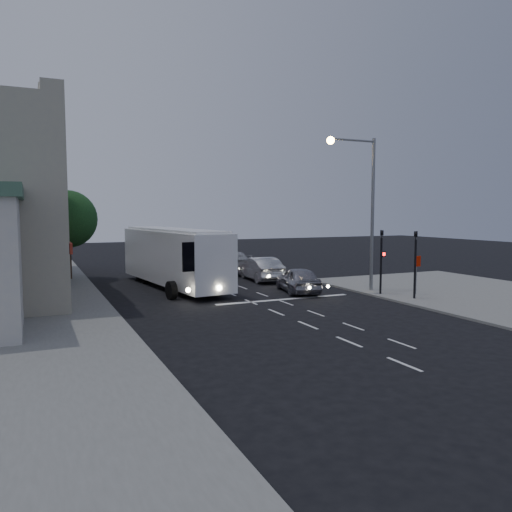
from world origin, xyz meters
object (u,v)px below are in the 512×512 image
car_sedan_a (261,269)px  traffic_signal_side (415,256)px  traffic_signal_main (381,254)px  streetlight (364,196)px  car_sedan_b (233,262)px  regulatory_sign (417,269)px  car_sedan_c (211,256)px  car_extra (188,251)px  car_suv (298,280)px  tour_bus (173,256)px  street_tree (68,216)px

car_sedan_a → traffic_signal_side: size_ratio=1.23×
traffic_signal_main → streetlight: size_ratio=0.46×
car_sedan_b → regulatory_sign: (5.30, -14.94, 0.77)m
car_sedan_c → regulatory_sign: regulatory_sign is taller
car_extra → streetlight: streetlight is taller
car_suv → regulatory_sign: bearing=155.4°
streetlight → car_suv: bearing=155.3°
regulatory_sign → car_sedan_a: bearing=118.5°
car_sedan_a → regulatory_sign: 11.07m
car_sedan_a → car_sedan_b: 5.24m
car_extra → traffic_signal_main: bearing=87.7°
car_extra → traffic_signal_main: traffic_signal_main is taller
car_sedan_a → car_sedan_b: size_ratio=0.88×
regulatory_sign → streetlight: size_ratio=0.24×
car_sedan_b → car_extra: (0.05, 12.42, -0.02)m
streetlight → car_sedan_a: bearing=114.6°
car_sedan_a → streetlight: streetlight is taller
car_sedan_c → car_sedan_a: bearing=86.4°
car_suv → traffic_signal_side: bearing=143.5°
car_sedan_a → regulatory_sign: (5.28, -9.70, 0.77)m
traffic_signal_main → regulatory_sign: 2.14m
car_suv → tour_bus: bearing=-26.8°
car_suv → car_sedan_b: bearing=-78.7°
tour_bus → car_sedan_b: size_ratio=2.18×
car_suv → traffic_signal_side: traffic_signal_side is taller
streetlight → street_tree: bearing=140.5°
traffic_signal_main → traffic_signal_side: same height
tour_bus → traffic_signal_main: bearing=-45.9°
tour_bus → streetlight: bearing=-41.2°
car_sedan_a → traffic_signal_main: bearing=116.4°
streetlight → traffic_signal_side: bearing=-74.3°
car_suv → traffic_signal_main: (3.73, -3.02, 1.65)m
car_suv → regulatory_sign: 6.81m
streetlight → street_tree: size_ratio=1.45×
car_extra → regulatory_sign: regulatory_sign is taller
regulatory_sign → tour_bus: bearing=142.2°
streetlight → street_tree: (-15.55, 12.82, -1.23)m
car_sedan_c → street_tree: 14.43m
tour_bus → car_suv: tour_bus is taller
car_sedan_a → traffic_signal_side: 11.60m
car_suv → street_tree: 16.91m
car_sedan_c → street_tree: bearing=23.6°
car_sedan_b → traffic_signal_main: (3.60, -13.93, 1.59)m
tour_bus → regulatory_sign: tour_bus is taller
regulatory_sign → streetlight: 5.18m
car_suv → car_extra: bearing=-78.4°
tour_bus → traffic_signal_main: (9.99, -8.05, 0.39)m
tour_bus → car_suv: 8.13m
car_sedan_b → street_tree: (-12.20, 0.32, 3.67)m
tour_bus → street_tree: 8.85m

